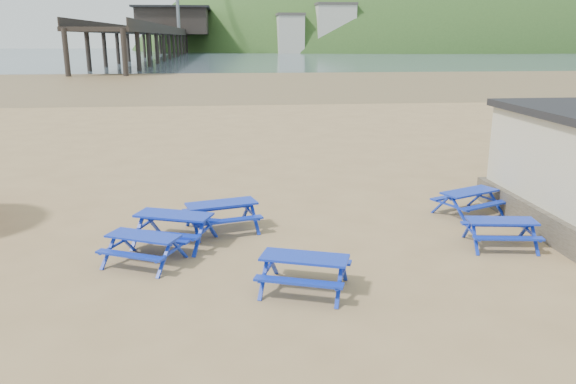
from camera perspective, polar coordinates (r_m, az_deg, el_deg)
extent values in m
plane|color=tan|center=(13.56, -1.86, -5.83)|extent=(400.00, 400.00, 0.00)
plane|color=olive|center=(67.79, -5.37, 11.19)|extent=(400.00, 400.00, 0.00)
plane|color=#435460|center=(182.68, -5.92, 13.78)|extent=(400.00, 400.00, 0.00)
cube|color=#180DB3|center=(13.93, -11.54, -2.30)|extent=(1.98, 1.31, 0.05)
cube|color=#180DB3|center=(14.55, -10.44, -2.67)|extent=(1.82, 0.88, 0.05)
cube|color=#180DB3|center=(13.50, -12.59, -4.22)|extent=(1.82, 0.88, 0.05)
cube|color=#180DB3|center=(14.72, -6.77, -1.18)|extent=(1.93, 1.16, 0.05)
cube|color=#180DB3|center=(15.37, -7.32, -1.58)|extent=(1.81, 0.72, 0.05)
cube|color=#180DB3|center=(14.25, -6.11, -2.91)|extent=(1.81, 0.72, 0.05)
cube|color=#180DB3|center=(16.74, 17.98, 0.04)|extent=(1.82, 1.30, 0.05)
cube|color=#180DB3|center=(17.17, 16.51, -0.38)|extent=(1.65, 0.91, 0.05)
cube|color=#180DB3|center=(16.45, 19.35, -1.30)|extent=(1.65, 0.91, 0.05)
cube|color=#180DB3|center=(12.90, -14.50, -4.35)|extent=(1.74, 1.26, 0.05)
cube|color=#180DB3|center=(13.41, -13.17, -4.64)|extent=(1.56, 0.89, 0.05)
cube|color=#180DB3|center=(12.57, -15.77, -6.20)|extent=(1.56, 0.89, 0.05)
cube|color=#180DB3|center=(11.20, 1.70, -6.67)|extent=(1.85, 1.20, 0.05)
cube|color=#180DB3|center=(11.82, 2.25, -6.86)|extent=(1.71, 0.80, 0.05)
cube|color=#180DB3|center=(10.79, 1.06, -9.12)|extent=(1.71, 0.80, 0.05)
cube|color=#180DB3|center=(14.46, 20.90, -2.75)|extent=(1.69, 0.85, 0.04)
cube|color=#180DB3|center=(15.02, 20.17, -3.03)|extent=(1.63, 0.45, 0.04)
cube|color=#180DB3|center=(14.06, 21.49, -4.40)|extent=(1.63, 0.45, 0.04)
cube|color=black|center=(188.39, -11.67, 15.43)|extent=(9.00, 220.00, 0.60)
cube|color=black|center=(199.41, -11.44, 16.57)|extent=(22.00, 30.00, 8.00)
cube|color=black|center=(199.57, -11.50, 17.81)|extent=(24.00, 32.00, 0.60)
ellipsoid|color=#2D4C1E|center=(259.50, 14.79, 11.61)|extent=(264.00, 144.00, 108.00)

